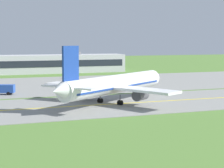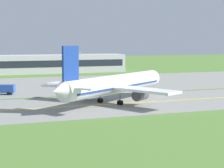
{
  "view_description": "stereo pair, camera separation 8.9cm",
  "coord_description": "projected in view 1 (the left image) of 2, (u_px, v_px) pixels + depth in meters",
  "views": [
    {
      "loc": [
        -27.48,
        -80.18,
        13.74
      ],
      "look_at": [
        3.29,
        3.62,
        4.0
      ],
      "focal_mm": 64.62,
      "sensor_mm": 36.0,
      "label": 1
    },
    {
      "loc": [
        -27.39,
        -80.21,
        13.74
      ],
      "look_at": [
        3.29,
        3.62,
        4.0
      ],
      "focal_mm": 64.62,
      "sensor_mm": 36.0,
      "label": 2
    }
  ],
  "objects": [
    {
      "name": "ground_plane",
      "position": [
        103.0,
        105.0,
        85.72
      ],
      "size": [
        500.0,
        500.0,
        0.0
      ],
      "primitive_type": "plane",
      "color": "#517A33"
    },
    {
      "name": "taxiway_strip",
      "position": [
        103.0,
        105.0,
        85.72
      ],
      "size": [
        240.0,
        28.0,
        0.1
      ],
      "primitive_type": "cube",
      "color": "gray",
      "rests_on": "ground"
    },
    {
      "name": "apron_pad",
      "position": [
        90.0,
        83.0,
        128.34
      ],
      "size": [
        140.0,
        52.0,
        0.1
      ],
      "primitive_type": "cube",
      "color": "gray",
      "rests_on": "ground"
    },
    {
      "name": "taxiway_centreline",
      "position": [
        103.0,
        104.0,
        85.71
      ],
      "size": [
        220.0,
        0.6,
        0.01
      ],
      "primitive_type": "cube",
      "color": "yellow",
      "rests_on": "taxiway_strip"
    },
    {
      "name": "airplane_lead",
      "position": [
        114.0,
        85.0,
        87.52
      ],
      "size": [
        34.16,
        28.87,
        12.7
      ],
      "color": "white",
      "rests_on": "ground"
    },
    {
      "name": "service_truck_baggage",
      "position": [
        73.0,
        76.0,
        143.39
      ],
      "size": [
        2.53,
        6.47,
        2.59
      ],
      "color": "yellow",
      "rests_on": "ground"
    },
    {
      "name": "service_truck_fuel",
      "position": [
        3.0,
        89.0,
        101.21
      ],
      "size": [
        6.33,
        4.09,
        2.6
      ],
      "color": "#264CA5",
      "rests_on": "ground"
    },
    {
      "name": "service_truck_catering",
      "position": [
        137.0,
        79.0,
        125.85
      ],
      "size": [
        6.32,
        4.3,
        2.6
      ],
      "color": "silver",
      "rests_on": "ground"
    },
    {
      "name": "terminal_building",
      "position": [
        43.0,
        64.0,
        168.66
      ],
      "size": [
        69.17,
        12.3,
        8.77
      ],
      "color": "#B2B2B7",
      "rests_on": "ground"
    },
    {
      "name": "traffic_cone_near_edge",
      "position": [
        93.0,
        95.0,
        98.87
      ],
      "size": [
        0.44,
        0.44,
        0.6
      ],
      "primitive_type": "cone",
      "color": "orange",
      "rests_on": "ground"
    }
  ]
}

